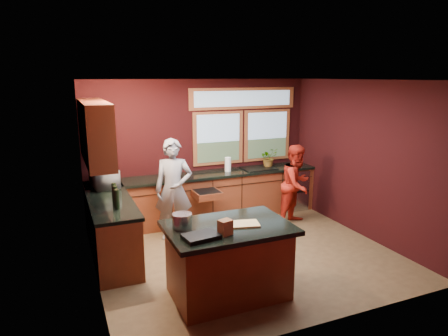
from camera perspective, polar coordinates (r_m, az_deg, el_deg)
floor at (r=6.50m, az=3.02°, el=-12.10°), size 4.50×4.50×0.00m
room_shell at (r=6.03m, az=-3.25°, el=3.86°), size 4.52×4.02×2.71m
back_counter at (r=7.86m, az=-1.02°, el=-3.94°), size 4.50×0.64×0.93m
left_counter at (r=6.58m, az=-15.96°, el=-7.87°), size 0.64×2.30×0.93m
island at (r=5.19m, az=0.63°, el=-13.03°), size 1.55×1.05×0.95m
person_grey at (r=6.83m, az=-7.21°, el=-3.09°), size 0.73×0.59×1.75m
person_red at (r=7.66m, az=10.32°, el=-2.32°), size 0.92×0.85×1.52m
microwave at (r=6.97m, az=-16.66°, el=-1.34°), size 0.48×0.64×0.33m
potted_plant at (r=8.23m, az=6.40°, el=1.50°), size 0.35×0.30×0.39m
paper_towel at (r=7.79m, az=0.55°, el=0.52°), size 0.12×0.12×0.28m
cutting_board at (r=5.03m, az=2.98°, el=-7.97°), size 0.40×0.33×0.02m
stock_pot at (r=4.92m, az=-5.99°, el=-7.51°), size 0.24×0.24×0.18m
paper_bag at (r=4.70m, az=0.18°, el=-8.47°), size 0.18×0.16×0.18m
black_tray at (r=4.62m, az=-3.30°, el=-9.73°), size 0.43×0.33×0.05m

